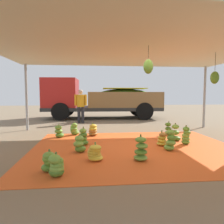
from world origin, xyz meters
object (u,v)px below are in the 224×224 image
(worker_0, at_px, (81,104))
(banana_bunch_5, at_px, (56,166))
(banana_bunch_1, at_px, (168,129))
(banana_bunch_7, at_px, (83,137))
(banana_bunch_6, at_px, (79,144))
(banana_bunch_14, at_px, (186,136))
(banana_bunch_13, at_px, (93,130))
(banana_bunch_0, at_px, (176,133))
(banana_bunch_10, at_px, (162,140))
(banana_bunch_12, at_px, (59,132))
(banana_bunch_8, at_px, (74,129))
(banana_bunch_11, at_px, (50,162))
(banana_bunch_2, at_px, (170,141))
(banana_bunch_3, at_px, (141,150))
(cargo_truck_main, at_px, (98,98))
(banana_bunch_4, at_px, (95,153))

(worker_0, bearing_deg, banana_bunch_5, -90.88)
(banana_bunch_1, bearing_deg, banana_bunch_7, -157.50)
(banana_bunch_6, height_order, banana_bunch_14, banana_bunch_14)
(banana_bunch_1, bearing_deg, banana_bunch_13, 177.67)
(banana_bunch_1, bearing_deg, banana_bunch_14, -90.79)
(banana_bunch_0, bearing_deg, banana_bunch_10, -137.16)
(banana_bunch_12, xyz_separation_m, banana_bunch_14, (3.83, -1.40, 0.05))
(banana_bunch_0, distance_m, banana_bunch_10, 0.90)
(banana_bunch_12, bearing_deg, banana_bunch_8, 38.98)
(banana_bunch_11, relative_size, banana_bunch_13, 0.92)
(banana_bunch_2, xyz_separation_m, banana_bunch_14, (0.70, 0.59, -0.01))
(banana_bunch_2, distance_m, banana_bunch_12, 3.71)
(banana_bunch_10, xyz_separation_m, banana_bunch_13, (-1.92, 1.67, 0.01))
(banana_bunch_3, xyz_separation_m, cargo_truck_main, (-0.63, 8.53, 0.96))
(banana_bunch_4, distance_m, banana_bunch_6, 0.80)
(banana_bunch_2, distance_m, cargo_truck_main, 8.00)
(banana_bunch_2, distance_m, banana_bunch_13, 2.94)
(banana_bunch_0, xyz_separation_m, banana_bunch_4, (-2.57, -1.73, -0.07))
(banana_bunch_11, relative_size, banana_bunch_12, 0.92)
(banana_bunch_1, distance_m, banana_bunch_13, 2.70)
(banana_bunch_13, xyz_separation_m, worker_0, (-0.58, 3.40, 0.79))
(banana_bunch_3, height_order, banana_bunch_13, banana_bunch_3)
(banana_bunch_2, xyz_separation_m, banana_bunch_8, (-2.65, 2.38, -0.05))
(banana_bunch_6, xyz_separation_m, banana_bunch_14, (3.04, 0.51, 0.05))
(banana_bunch_12, bearing_deg, banana_bunch_10, -25.84)
(banana_bunch_10, height_order, cargo_truck_main, cargo_truck_main)
(banana_bunch_2, relative_size, banana_bunch_8, 1.22)
(banana_bunch_4, xyz_separation_m, banana_bunch_14, (2.67, 1.21, 0.08))
(banana_bunch_5, bearing_deg, banana_bunch_4, 51.39)
(banana_bunch_4, distance_m, banana_bunch_8, 3.08)
(banana_bunch_13, bearing_deg, banana_bunch_5, -100.61)
(banana_bunch_5, height_order, banana_bunch_8, banana_bunch_8)
(banana_bunch_3, relative_size, banana_bunch_6, 1.27)
(banana_bunch_3, bearing_deg, banana_bunch_0, 49.86)
(banana_bunch_6, height_order, cargo_truck_main, cargo_truck_main)
(banana_bunch_1, height_order, cargo_truck_main, cargo_truck_main)
(banana_bunch_10, bearing_deg, banana_bunch_8, 144.09)
(banana_bunch_6, height_order, banana_bunch_11, banana_bunch_6)
(banana_bunch_3, bearing_deg, banana_bunch_14, 38.81)
(banana_bunch_14, bearing_deg, cargo_truck_main, 107.66)
(banana_bunch_1, relative_size, banana_bunch_4, 1.04)
(banana_bunch_4, height_order, banana_bunch_5, banana_bunch_5)
(banana_bunch_0, xyz_separation_m, banana_bunch_2, (-0.60, -1.11, 0.02))
(banana_bunch_3, relative_size, banana_bunch_11, 1.37)
(banana_bunch_2, distance_m, banana_bunch_14, 0.92)
(banana_bunch_6, relative_size, banana_bunch_8, 0.96)
(banana_bunch_7, bearing_deg, banana_bunch_0, 5.74)
(banana_bunch_12, relative_size, banana_bunch_14, 0.80)
(banana_bunch_10, xyz_separation_m, worker_0, (-2.50, 5.07, 0.81))
(banana_bunch_1, relative_size, banana_bunch_10, 1.11)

